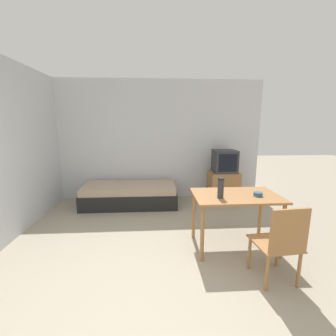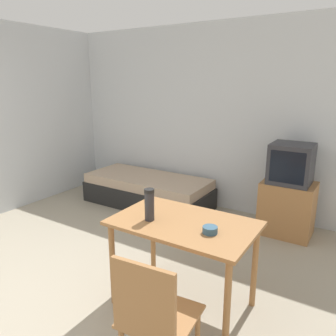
{
  "view_description": "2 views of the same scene",
  "coord_description": "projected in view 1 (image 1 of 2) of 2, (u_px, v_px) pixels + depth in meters",
  "views": [
    {
      "loc": [
        0.08,
        -1.85,
        1.74
      ],
      "look_at": [
        0.32,
        1.91,
        0.99
      ],
      "focal_mm": 24.0,
      "sensor_mm": 36.0,
      "label": 1
    },
    {
      "loc": [
        2.41,
        -1.14,
        1.9
      ],
      "look_at": [
        0.43,
        2.01,
        0.9
      ],
      "focal_mm": 35.0,
      "sensor_mm": 36.0,
      "label": 2
    }
  ],
  "objects": [
    {
      "name": "thermos_flask",
      "position": [
        221.0,
        187.0,
        2.91
      ],
      "size": [
        0.08,
        0.08,
        0.27
      ],
      "color": "#2D2D33",
      "rests_on": "dining_table"
    },
    {
      "name": "dining_table",
      "position": [
        236.0,
        202.0,
        3.1
      ],
      "size": [
        1.16,
        0.73,
        0.78
      ],
      "color": "#9E6B3D",
      "rests_on": "ground_plane"
    },
    {
      "name": "daybed",
      "position": [
        130.0,
        195.0,
        4.83
      ],
      "size": [
        1.99,
        0.85,
        0.46
      ],
      "color": "black",
      "rests_on": "ground_plane"
    },
    {
      "name": "tv",
      "position": [
        224.0,
        178.0,
        5.0
      ],
      "size": [
        0.63,
        0.48,
        1.17
      ],
      "color": "#9E6B3D",
      "rests_on": "ground_plane"
    },
    {
      "name": "wall_back",
      "position": [
        150.0,
        141.0,
        5.16
      ],
      "size": [
        5.11,
        0.06,
        2.7
      ],
      "color": "silver",
      "rests_on": "ground_plane"
    },
    {
      "name": "wooden_chair",
      "position": [
        281.0,
        241.0,
        2.39
      ],
      "size": [
        0.48,
        0.48,
        0.91
      ],
      "color": "#9E6B3D",
      "rests_on": "ground_plane"
    },
    {
      "name": "mate_bowl",
      "position": [
        258.0,
        194.0,
        3.01
      ],
      "size": [
        0.11,
        0.11,
        0.05
      ],
      "color": "#335670",
      "rests_on": "dining_table"
    },
    {
      "name": "ground_plane",
      "position": [
        147.0,
        308.0,
        2.15
      ],
      "size": [
        20.0,
        20.0,
        0.0
      ],
      "primitive_type": "plane",
      "color": "#9E937F"
    },
    {
      "name": "wall_left",
      "position": [
        10.0,
        150.0,
        3.38
      ],
      "size": [
        0.06,
        4.31,
        2.7
      ],
      "color": "silver",
      "rests_on": "ground_plane"
    }
  ]
}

